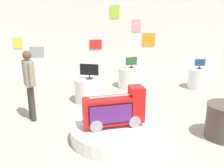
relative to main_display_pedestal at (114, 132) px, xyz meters
The scene contains 11 objects.
ground_plane 0.29m from the main_display_pedestal, ahead, with size 30.00×30.00×0.00m, color #A8A091.
back_wall_display 5.38m from the main_display_pedestal, 87.18° to the left, with size 10.16×0.13×3.11m.
main_display_pedestal is the anchor object (origin of this frame).
novelty_firetruck_tv 0.47m from the main_display_pedestal, ahead, with size 1.25×0.51×0.80m.
display_pedestal_left_rear 3.59m from the main_display_pedestal, 72.50° to the left, with size 0.87×0.87×0.67m, color silver.
tv_on_left_rear 3.66m from the main_display_pedestal, 72.50° to the left, with size 0.38×0.17×0.35m.
display_pedestal_center_rear 2.27m from the main_display_pedestal, 99.48° to the left, with size 0.85×0.85×0.67m, color silver.
tv_on_center_rear 2.39m from the main_display_pedestal, 99.46° to the left, with size 0.51×0.22×0.42m.
display_pedestal_right_rear 4.42m from the main_display_pedestal, 42.40° to the left, with size 0.67×0.67×0.67m, color silver.
tv_on_right_rear 4.47m from the main_display_pedestal, 42.37° to the left, with size 0.38×0.18×0.33m.
shopper_browsing_near_truck 2.32m from the main_display_pedestal, 146.50° to the left, with size 0.33×0.53×1.67m.
Camera 1 is at (-0.91, -4.61, 2.59)m, focal length 40.41 mm.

